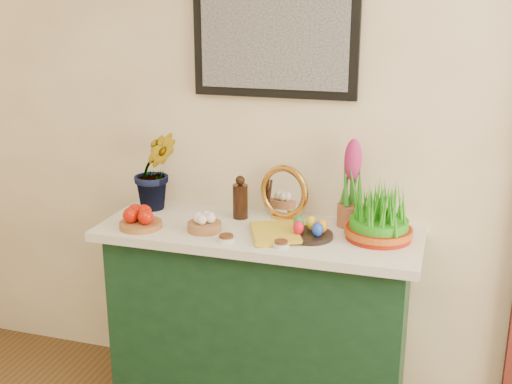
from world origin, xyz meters
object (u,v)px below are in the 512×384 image
sideboard (259,323)px  mirror (284,193)px  wheatgrass_sabzeh (379,216)px  hyacinth_green (155,158)px  book (252,233)px

sideboard → mirror: bearing=66.8°
wheatgrass_sabzeh → mirror: bearing=163.1°
hyacinth_green → wheatgrass_sabzeh: hyacinth_green is taller
sideboard → book: bearing=-89.3°
hyacinth_green → wheatgrass_sabzeh: size_ratio=1.75×
mirror → book: size_ratio=0.98×
mirror → wheatgrass_sabzeh: bearing=-16.9°
book → sideboard: bearing=68.0°
sideboard → book: (0.00, -0.11, 0.48)m
hyacinth_green → wheatgrass_sabzeh: (1.06, -0.09, -0.15)m
book → mirror: bearing=53.4°
sideboard → wheatgrass_sabzeh: (0.51, 0.03, 0.57)m
sideboard → book: 0.50m
hyacinth_green → mirror: 0.63m
sideboard → wheatgrass_sabzeh: 0.76m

